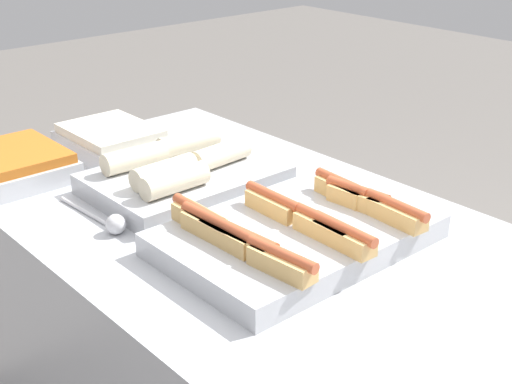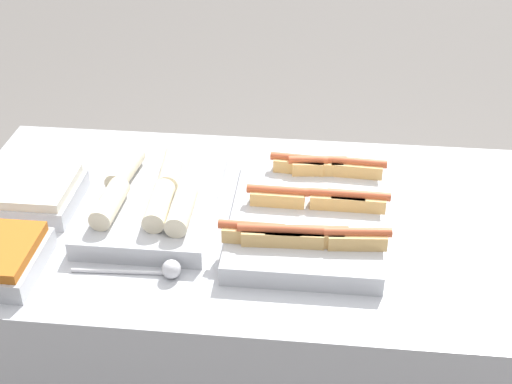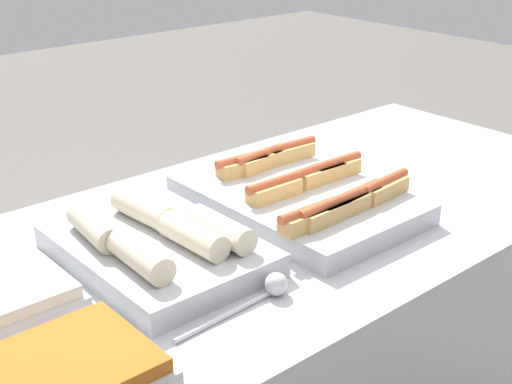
# 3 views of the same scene
# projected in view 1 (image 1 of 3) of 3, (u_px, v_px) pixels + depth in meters

# --- Properties ---
(tray_hotdogs) EXTENTS (0.41, 0.55, 0.10)m
(tray_hotdogs) POSITION_uv_depth(u_px,v_px,m) (296.00, 232.00, 1.46)
(tray_hotdogs) COLOR #B7BABF
(tray_hotdogs) RESTS_ON counter
(tray_wraps) EXTENTS (0.32, 0.44, 0.10)m
(tray_wraps) POSITION_uv_depth(u_px,v_px,m) (183.00, 175.00, 1.73)
(tray_wraps) COLOR #B7BABF
(tray_wraps) RESTS_ON counter
(tray_side_front) EXTENTS (0.28, 0.22, 0.07)m
(tray_side_front) POSITION_uv_depth(u_px,v_px,m) (18.00, 164.00, 1.81)
(tray_side_front) COLOR #B7BABF
(tray_side_front) RESTS_ON counter
(tray_side_back) EXTENTS (0.28, 0.22, 0.07)m
(tray_side_back) POSITION_uv_depth(u_px,v_px,m) (111.00, 140.00, 1.97)
(tray_side_back) COLOR #B7BABF
(tray_side_back) RESTS_ON counter
(serving_spoon_near) EXTENTS (0.26, 0.04, 0.04)m
(serving_spoon_near) POSITION_uv_depth(u_px,v_px,m) (110.00, 222.00, 1.54)
(serving_spoon_near) COLOR silver
(serving_spoon_near) RESTS_ON counter
(serving_spoon_far) EXTENTS (0.24, 0.04, 0.04)m
(serving_spoon_far) POSITION_uv_depth(u_px,v_px,m) (279.00, 165.00, 1.85)
(serving_spoon_far) COLOR silver
(serving_spoon_far) RESTS_ON counter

